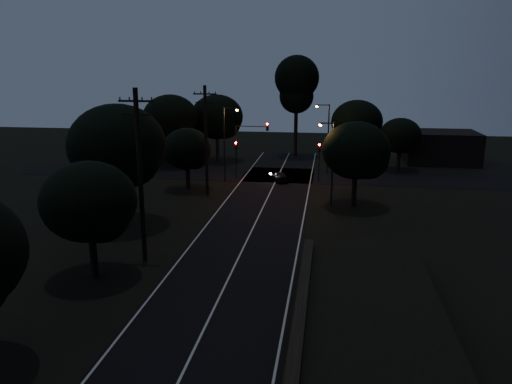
% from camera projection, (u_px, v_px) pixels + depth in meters
% --- Properties ---
extents(road_surface, '(60.00, 70.00, 0.03)m').
position_uv_depth(road_surface, '(267.00, 199.00, 47.13)').
color(road_surface, black).
rests_on(road_surface, ground).
extents(retaining_wall, '(6.93, 26.00, 1.60)m').
position_uv_depth(retaining_wall, '(377.00, 382.00, 18.93)').
color(retaining_wall, black).
rests_on(retaining_wall, ground).
extents(utility_pole_mid, '(2.20, 0.30, 11.00)m').
position_uv_depth(utility_pole_mid, '(140.00, 173.00, 31.11)').
color(utility_pole_mid, black).
rests_on(utility_pole_mid, ground).
extents(utility_pole_far, '(2.20, 0.30, 10.50)m').
position_uv_depth(utility_pole_far, '(206.00, 139.00, 47.47)').
color(utility_pole_far, black).
rests_on(utility_pole_far, ground).
extents(tree_left_b, '(5.52, 5.52, 7.01)m').
position_uv_depth(tree_left_b, '(91.00, 204.00, 28.68)').
color(tree_left_b, black).
rests_on(tree_left_b, ground).
extents(tree_left_c, '(7.52, 7.52, 9.50)m').
position_uv_depth(tree_left_c, '(120.00, 148.00, 38.17)').
color(tree_left_c, black).
rests_on(tree_left_c, ground).
extents(tree_left_d, '(4.92, 4.92, 6.24)m').
position_uv_depth(tree_left_d, '(188.00, 150.00, 49.98)').
color(tree_left_d, black).
rests_on(tree_left_d, ground).
extents(tree_far_nw, '(6.84, 6.84, 8.66)m').
position_uv_depth(tree_far_nw, '(218.00, 118.00, 64.96)').
color(tree_far_nw, black).
rests_on(tree_far_nw, ground).
extents(tree_far_w, '(6.93, 6.93, 8.84)m').
position_uv_depth(tree_far_w, '(172.00, 120.00, 61.79)').
color(tree_far_w, black).
rests_on(tree_far_w, ground).
extents(tree_far_ne, '(6.43, 6.43, 8.14)m').
position_uv_depth(tree_far_ne, '(359.00, 123.00, 62.51)').
color(tree_far_ne, black).
rests_on(tree_far_ne, ground).
extents(tree_far_e, '(4.94, 4.94, 6.27)m').
position_uv_depth(tree_far_e, '(402.00, 137.00, 59.26)').
color(tree_far_e, black).
rests_on(tree_far_e, ground).
extents(tree_right_a, '(5.98, 5.98, 7.60)m').
position_uv_depth(tree_right_a, '(359.00, 152.00, 43.57)').
color(tree_right_a, black).
rests_on(tree_right_a, ground).
extents(tall_pine, '(6.02, 6.02, 13.67)m').
position_uv_depth(tall_pine, '(297.00, 84.00, 67.46)').
color(tall_pine, black).
rests_on(tall_pine, ground).
extents(building_left, '(10.00, 8.00, 4.40)m').
position_uv_depth(building_left, '(143.00, 140.00, 69.44)').
color(building_left, black).
rests_on(building_left, ground).
extents(building_right, '(9.00, 7.00, 4.00)m').
position_uv_depth(building_right, '(440.00, 147.00, 64.79)').
color(building_right, black).
rests_on(building_right, ground).
extents(signal_left, '(0.28, 0.35, 4.10)m').
position_uv_depth(signal_left, '(236.00, 153.00, 55.59)').
color(signal_left, black).
rests_on(signal_left, ground).
extents(signal_right, '(0.28, 0.35, 4.10)m').
position_uv_depth(signal_right, '(319.00, 155.00, 54.29)').
color(signal_right, black).
rests_on(signal_right, ground).
extents(signal_mast, '(3.70, 0.35, 6.25)m').
position_uv_depth(signal_mast, '(251.00, 140.00, 54.98)').
color(signal_mast, black).
rests_on(signal_mast, ground).
extents(streetlight_a, '(1.66, 0.26, 8.00)m').
position_uv_depth(streetlight_a, '(226.00, 139.00, 53.34)').
color(streetlight_a, black).
rests_on(streetlight_a, ground).
extents(streetlight_b, '(1.66, 0.26, 8.00)m').
position_uv_depth(streetlight_b, '(327.00, 134.00, 57.59)').
color(streetlight_b, black).
rests_on(streetlight_b, ground).
extents(streetlight_c, '(1.46, 0.26, 7.50)m').
position_uv_depth(streetlight_c, '(331.00, 158.00, 44.16)').
color(streetlight_c, black).
rests_on(streetlight_c, ground).
extents(car, '(2.38, 3.43, 1.08)m').
position_uv_depth(car, '(279.00, 176.00, 54.33)').
color(car, black).
rests_on(car, ground).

